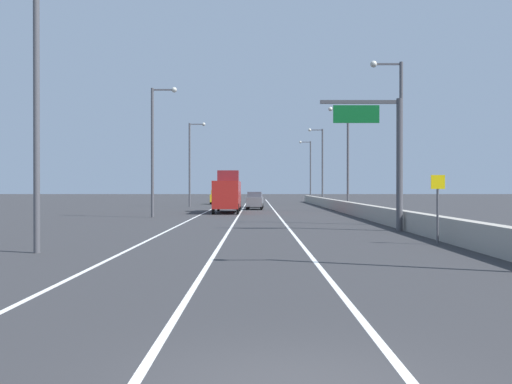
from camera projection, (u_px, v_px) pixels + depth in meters
name	position (u px, v px, depth m)	size (l,w,h in m)	color
ground_plane	(257.00, 209.00, 71.63)	(320.00, 320.00, 0.00)	#2D2D30
lane_stripe_left	(204.00, 212.00, 62.61)	(0.16, 130.00, 0.00)	silver
lane_stripe_center	(238.00, 212.00, 62.62)	(0.16, 130.00, 0.00)	silver
lane_stripe_right	(273.00, 212.00, 62.64)	(0.16, 130.00, 0.00)	silver
jersey_barrier_right	(367.00, 212.00, 47.66)	(0.60, 120.00, 1.10)	#9E998E
overhead_sign_gantry	(384.00, 147.00, 35.15)	(4.68, 0.36, 7.50)	#47474C
speed_advisory_sign	(435.00, 204.00, 26.77)	(0.60, 0.11, 3.00)	#4C4C51
lamp_post_right_second	(395.00, 131.00, 40.50)	(2.14, 0.44, 10.72)	#4C4C51
lamp_post_right_third	(343.00, 152.00, 63.69)	(2.14, 0.44, 10.72)	#4C4C51
lamp_post_right_fourth	(318.00, 161.00, 86.87)	(2.14, 0.44, 10.72)	#4C4C51
lamp_post_right_fifth	(306.00, 167.00, 110.06)	(2.14, 0.44, 10.72)	#4C4C51
lamp_post_left_near	(40.00, 90.00, 23.25)	(2.14, 0.44, 10.72)	#4C4C51
lamp_post_left_mid	(153.00, 143.00, 51.07)	(2.14, 0.44, 10.72)	#4C4C51
lamp_post_left_far	(189.00, 159.00, 78.89)	(2.14, 0.44, 10.72)	#4C4C51
car_gray_0	(252.00, 201.00, 69.69)	(1.94, 4.61, 1.98)	slate
car_yellow_1	(214.00, 197.00, 91.45)	(1.88, 4.32, 2.04)	gold
car_silver_2	(253.00, 200.00, 77.38)	(1.83, 4.62, 1.86)	#B7B7BC
box_truck	(225.00, 193.00, 60.93)	(2.50, 9.83, 4.17)	#A51E19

